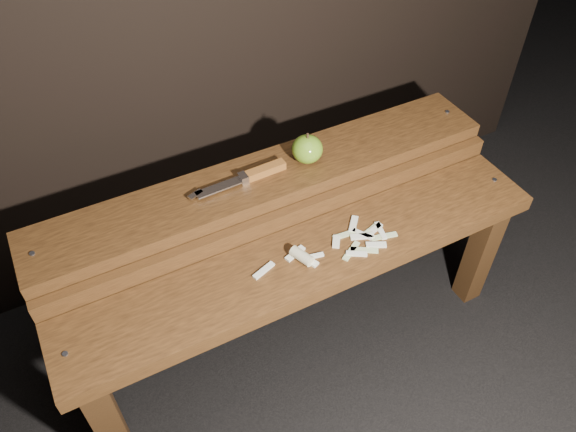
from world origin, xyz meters
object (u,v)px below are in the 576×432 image
bench_front_tier (312,276)px  apple (307,149)px  bench_rear_tier (269,200)px  knife (254,175)px

bench_front_tier → apple: 0.31m
bench_front_tier → bench_rear_tier: bench_rear_tier is taller
knife → bench_front_tier: bearing=-81.3°
bench_rear_tier → knife: knife is taller
bench_front_tier → knife: knife is taller
bench_rear_tier → knife: bearing=170.7°
knife → apple: bearing=-0.6°
bench_front_tier → knife: (-0.04, 0.23, 0.16)m
apple → knife: 0.15m
bench_front_tier → knife: bearing=98.7°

